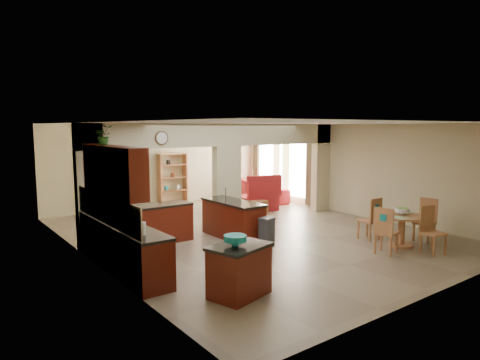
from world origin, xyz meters
TOP-DOWN VIEW (x-y plane):
  - floor at (0.00, 0.00)m, footprint 10.00×10.00m
  - ceiling at (0.00, 0.00)m, footprint 10.00×10.00m
  - wall_back at (0.00, 5.00)m, footprint 8.00×0.00m
  - wall_front at (0.00, -5.00)m, footprint 8.00×0.00m
  - wall_left at (-4.00, 0.00)m, footprint 0.00×10.00m
  - wall_right at (4.00, 0.00)m, footprint 0.00×10.00m
  - partition_left_pier at (-3.70, 1.00)m, footprint 0.60×0.25m
  - partition_center_pier at (0.00, 1.00)m, footprint 0.80×0.25m
  - partition_right_pier at (3.70, 1.00)m, footprint 0.60×0.25m
  - partition_header at (0.00, 1.00)m, footprint 8.00×0.25m
  - kitchen_counter at (-3.26, -0.25)m, footprint 2.52×3.29m
  - upper_cabinets at (-3.82, -0.80)m, footprint 0.35×2.40m
  - peninsula at (-0.60, -0.11)m, footprint 0.70×1.85m
  - wall_clock at (-2.00, 0.85)m, footprint 0.34×0.03m
  - rug at (1.20, 2.10)m, footprint 1.60×1.30m
  - fireplace at (-1.60, 4.83)m, footprint 1.60×0.35m
  - shelving_unit at (0.35, 4.82)m, footprint 1.00×0.32m
  - window_a at (3.97, 2.30)m, footprint 0.02×0.90m
  - window_b at (3.97, 4.00)m, footprint 0.02×0.90m
  - glazed_door at (3.97, 3.15)m, footprint 0.02×0.70m
  - drape_a_left at (3.93, 1.70)m, footprint 0.10×0.28m
  - drape_a_right at (3.93, 2.90)m, footprint 0.10×0.28m
  - drape_b_left at (3.93, 3.40)m, footprint 0.10×0.28m
  - drape_b_right at (3.93, 4.60)m, footprint 0.10×0.28m
  - ceiling_fan at (1.50, 3.00)m, footprint 1.00×1.00m
  - kitchen_island at (-2.67, -3.16)m, footprint 1.12×0.93m
  - teal_bowl at (-2.75, -3.16)m, footprint 0.37×0.37m
  - trash_can at (-0.48, -1.26)m, footprint 0.34×0.30m
  - dining_table at (2.01, -3.05)m, footprint 1.07×1.07m
  - fruit_bowl at (2.03, -3.04)m, footprint 0.33×0.33m
  - sofa at (3.30, 3.67)m, footprint 2.69×1.32m
  - chaise at (2.11, 2.32)m, footprint 1.36×1.20m
  - armchair at (0.85, 2.23)m, footprint 0.69×0.71m
  - ottoman at (1.71, 1.85)m, footprint 0.70×0.70m
  - plant at (-3.82, -0.39)m, footprint 0.38×0.34m
  - chair_north at (1.96, -2.29)m, footprint 0.42×0.43m
  - chair_east at (2.92, -3.12)m, footprint 0.47×0.47m
  - chair_south at (2.04, -3.72)m, footprint 0.49×0.49m
  - chair_west at (1.16, -3.20)m, footprint 0.51×0.51m

SIDE VIEW (x-z plane):
  - floor at x=0.00m, z-range 0.00..0.00m
  - rug at x=1.20m, z-range 0.00..0.01m
  - ottoman at x=1.71m, z-range 0.00..0.42m
  - chaise at x=2.11m, z-range 0.00..0.47m
  - trash_can at x=-0.48m, z-range 0.00..0.62m
  - armchair at x=0.85m, z-range 0.00..0.62m
  - sofa at x=3.30m, z-range 0.00..0.75m
  - kitchen_island at x=-2.67m, z-range 0.00..0.84m
  - peninsula at x=-0.60m, z-range 0.00..0.91m
  - kitchen_counter at x=-3.26m, z-range -0.27..1.20m
  - dining_table at x=2.01m, z-range 0.12..0.85m
  - chair_north at x=1.96m, z-range 0.04..1.07m
  - chair_east at x=2.92m, z-range 0.04..1.07m
  - chair_south at x=2.04m, z-range 0.04..1.07m
  - chair_west at x=1.16m, z-range 0.04..1.07m
  - fireplace at x=-1.60m, z-range 0.01..1.21m
  - fruit_bowl at x=2.03m, z-range 0.73..0.90m
  - shelving_unit at x=0.35m, z-range 0.00..1.80m
  - teal_bowl at x=-2.75m, z-range 0.84..1.01m
  - glazed_door at x=3.97m, z-range 0.00..2.10m
  - partition_center_pier at x=0.00m, z-range 0.00..2.20m
  - drape_a_left at x=3.93m, z-range 0.05..2.35m
  - drape_a_right at x=3.93m, z-range 0.05..2.35m
  - drape_b_left at x=3.93m, z-range 0.05..2.35m
  - drape_b_right at x=3.93m, z-range 0.05..2.35m
  - window_a at x=3.97m, z-range 0.25..2.15m
  - window_b at x=3.97m, z-range 0.25..2.15m
  - partition_left_pier at x=-3.70m, z-range 0.00..2.80m
  - partition_right_pier at x=3.70m, z-range 0.00..2.80m
  - wall_back at x=0.00m, z-range -2.60..5.40m
  - wall_front at x=0.00m, z-range -2.60..5.40m
  - wall_left at x=-4.00m, z-range -3.60..6.40m
  - wall_right at x=4.00m, z-range -3.60..6.40m
  - upper_cabinets at x=-3.82m, z-range 1.47..2.37m
  - wall_clock at x=-2.00m, z-range 2.28..2.62m
  - partition_header at x=0.00m, z-range 2.20..2.80m
  - plant at x=-3.82m, z-range 2.37..2.74m
  - ceiling_fan at x=1.50m, z-range 2.51..2.61m
  - ceiling at x=0.00m, z-range 2.80..2.80m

